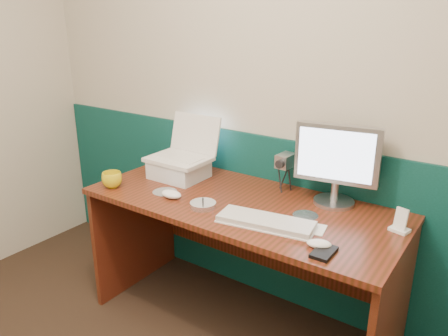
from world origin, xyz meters
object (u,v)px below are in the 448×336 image
Objects in this scene: desk at (240,266)px; keyboard at (266,222)px; mug at (112,180)px; monitor at (337,165)px; laptop at (178,137)px; camcorder at (285,174)px.

desk is 3.72× the size of keyboard.
desk is at bearing 19.36° from mug.
monitor is at bearing 58.82° from keyboard.
mug is (-0.20, -0.32, -0.20)m from laptop.
desk is at bearing 136.39° from keyboard.
keyboard is at bearing -19.27° from laptop.
monitor is 0.47m from keyboard.
laptop is 0.43m from mug.
monitor is 0.93× the size of keyboard.
laptop reaches higher than desk.
desk is 4.77× the size of laptop.
desk is 0.48m from keyboard.
monitor reaches higher than camcorder.
laptop is at bearing 169.95° from desk.
laptop is 0.63m from camcorder.
camcorder is (0.79, 0.49, 0.05)m from mug.
mug is 0.93m from camcorder.
laptop is at bearing -160.87° from camcorder.
desk is 14.75× the size of mug.
camcorder is (0.59, 0.17, -0.15)m from laptop.
mug reaches higher than keyboard.
mug is at bearing 175.63° from keyboard.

